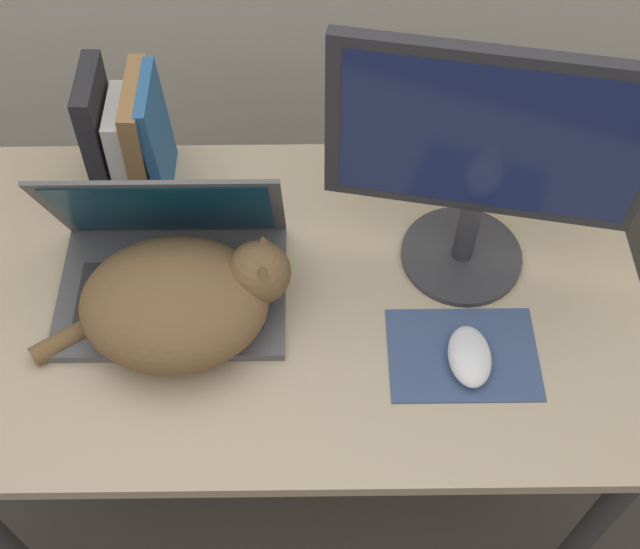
{
  "coord_description": "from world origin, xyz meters",
  "views": [
    {
      "loc": [
        0.04,
        -0.41,
        1.83
      ],
      "look_at": [
        0.05,
        0.31,
        0.8
      ],
      "focal_mm": 45.0,
      "sensor_mm": 36.0,
      "label": 1
    }
  ],
  "objects": [
    {
      "name": "cat",
      "position": [
        -0.17,
        0.28,
        0.78
      ],
      "size": [
        0.42,
        0.25,
        0.15
      ],
      "color": "brown",
      "rests_on": "desk"
    },
    {
      "name": "desk",
      "position": [
        0.0,
        0.35,
        0.63
      ],
      "size": [
        1.2,
        0.69,
        0.7
      ],
      "color": "tan",
      "rests_on": "ground_plane"
    },
    {
      "name": "laptop",
      "position": [
        -0.2,
        0.37,
        0.75
      ],
      "size": [
        0.38,
        0.26,
        0.26
      ],
      "color": "#4C4C51",
      "rests_on": "desk"
    },
    {
      "name": "external_monitor",
      "position": [
        0.3,
        0.41,
        0.96
      ],
      "size": [
        0.48,
        0.21,
        0.45
      ],
      "color": "#333338",
      "rests_on": "desk"
    },
    {
      "name": "mousepad",
      "position": [
        0.28,
        0.22,
        0.71
      ],
      "size": [
        0.24,
        0.17,
        0.0
      ],
      "color": "#384C75",
      "rests_on": "desk"
    },
    {
      "name": "book_row",
      "position": [
        -0.28,
        0.6,
        0.82
      ],
      "size": [
        0.13,
        0.17,
        0.25
      ],
      "color": "#232328",
      "rests_on": "desk"
    },
    {
      "name": "computer_mouse",
      "position": [
        0.29,
        0.21,
        0.73
      ],
      "size": [
        0.07,
        0.11,
        0.03
      ],
      "color": "silver",
      "rests_on": "mousepad"
    }
  ]
}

